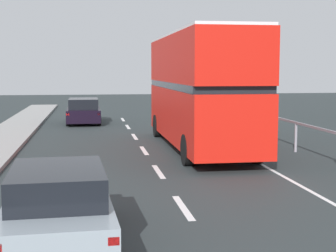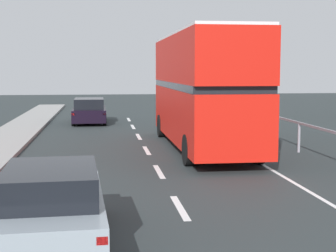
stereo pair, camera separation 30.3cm
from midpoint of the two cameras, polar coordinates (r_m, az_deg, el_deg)
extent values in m
cube|color=silver|center=(11.43, 0.91, -9.04)|extent=(0.16, 2.05, 0.01)
cube|color=silver|center=(15.34, -1.64, -5.09)|extent=(0.16, 2.05, 0.01)
cube|color=silver|center=(19.30, -3.14, -2.74)|extent=(0.16, 2.05, 0.01)
cube|color=silver|center=(23.30, -4.12, -1.19)|extent=(0.16, 2.05, 0.01)
cube|color=silver|center=(27.32, -4.81, -0.10)|extent=(0.16, 2.05, 0.01)
cube|color=silver|center=(31.34, -5.32, 0.71)|extent=(0.16, 2.05, 0.01)
cube|color=silver|center=(13.97, 13.79, -6.40)|extent=(0.12, 46.00, 0.01)
cylinder|color=gray|center=(19.44, 13.60, -1.23)|extent=(0.10, 0.10, 1.08)
cylinder|color=gray|center=(22.69, 10.24, -0.10)|extent=(0.10, 0.10, 1.08)
cylinder|color=gray|center=(26.01, 7.74, 0.74)|extent=(0.10, 0.10, 1.08)
cylinder|color=gray|center=(29.37, 5.81, 1.39)|extent=(0.10, 0.10, 1.08)
cylinder|color=gray|center=(32.76, 4.27, 1.91)|extent=(0.10, 0.10, 1.08)
cube|color=red|center=(19.69, 3.07, 1.35)|extent=(2.52, 10.10, 1.97)
cube|color=black|center=(19.63, 3.09, 4.56)|extent=(2.54, 9.70, 0.24)
cube|color=red|center=(19.62, 3.10, 7.43)|extent=(2.52, 10.10, 1.73)
cube|color=silver|center=(19.66, 3.12, 10.09)|extent=(2.47, 9.90, 0.10)
cube|color=black|center=(24.61, 0.63, 2.57)|extent=(2.24, 0.05, 1.38)
cube|color=yellow|center=(24.57, 0.64, 8.21)|extent=(1.49, 0.05, 0.28)
cylinder|color=black|center=(23.16, -1.59, 0.02)|extent=(0.28, 1.00, 1.00)
cylinder|color=black|center=(23.56, 3.93, 0.11)|extent=(0.28, 1.00, 1.00)
cylinder|color=black|center=(16.21, 1.63, -2.68)|extent=(0.28, 1.00, 1.00)
cylinder|color=black|center=(16.78, 9.33, -2.46)|extent=(0.28, 1.00, 1.00)
cube|color=gray|center=(9.25, -13.02, -9.62)|extent=(1.92, 4.19, 0.67)
cube|color=black|center=(8.90, -13.16, -6.25)|extent=(1.63, 2.33, 0.53)
cube|color=red|center=(7.26, -7.30, -12.55)|extent=(0.16, 0.07, 0.12)
cylinder|color=black|center=(10.66, -17.09, -8.69)|extent=(0.23, 0.65, 0.64)
cylinder|color=black|center=(10.61, -8.44, -8.55)|extent=(0.23, 0.65, 0.64)
cylinder|color=black|center=(8.02, -7.45, -13.48)|extent=(0.23, 0.65, 0.64)
cube|color=black|center=(29.61, -9.66, 1.33)|extent=(1.87, 4.45, 0.68)
cube|color=black|center=(29.34, -9.68, 2.49)|extent=(1.63, 2.45, 0.55)
cube|color=red|center=(27.43, -11.40, 1.27)|extent=(0.16, 0.06, 0.12)
cube|color=red|center=(27.42, -7.99, 1.33)|extent=(0.16, 0.06, 0.12)
cylinder|color=black|center=(31.15, -11.17, 1.17)|extent=(0.21, 0.64, 0.64)
cylinder|color=black|center=(31.14, -8.09, 1.23)|extent=(0.21, 0.64, 0.64)
cylinder|color=black|center=(28.14, -11.37, 0.63)|extent=(0.21, 0.64, 0.64)
cylinder|color=black|center=(28.12, -7.97, 0.69)|extent=(0.21, 0.64, 0.64)
camera|label=1|loc=(0.15, -90.60, -0.07)|focal=54.82mm
camera|label=2|loc=(0.15, 89.40, 0.07)|focal=54.82mm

